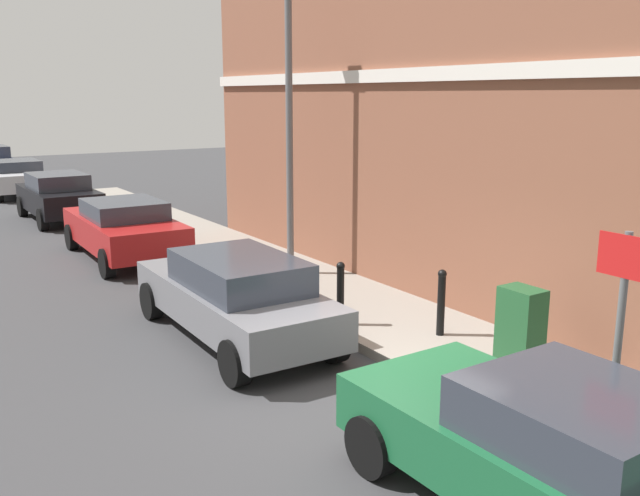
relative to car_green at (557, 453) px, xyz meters
name	(u,v)px	position (x,y,z in m)	size (l,w,h in m)	color
ground	(369,400)	(0.20, 2.97, -0.71)	(80.00, 80.00, 0.00)	#38383A
sidewalk	(275,272)	(2.23, 8.97, -0.64)	(2.34, 30.00, 0.15)	gray
corner_building	(496,98)	(6.93, 7.36, 3.00)	(7.17, 12.78, 7.42)	brown
car_green	(557,453)	(0.00, 0.00, 0.00)	(1.91, 4.14, 1.38)	#195933
car_grey	(235,295)	(-0.22, 5.88, 0.02)	(1.83, 4.44, 1.38)	slate
car_red	(124,228)	(0.05, 12.27, 0.02)	(2.01, 4.36, 1.39)	maroon
car_black	(59,196)	(-0.07, 18.30, 0.05)	(1.87, 3.96, 1.45)	black
car_silver	(15,176)	(-0.18, 24.90, 0.01)	(1.98, 4.48, 1.35)	#B7B7BC
utility_cabinet	(520,333)	(2.23, 2.34, -0.03)	(0.46, 0.61, 1.15)	#1E4C28
bollard_near_cabinet	(441,300)	(2.33, 3.97, -0.01)	(0.14, 0.14, 1.04)	black
bollard_far_kerb	(340,291)	(1.31, 5.21, -0.01)	(0.14, 0.14, 1.04)	black
street_sign	(621,308)	(1.47, 0.46, 0.95)	(0.08, 0.60, 2.30)	#59595B
lamppost	(289,119)	(2.33, 8.49, 2.59)	(0.20, 0.44, 5.72)	#59595B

